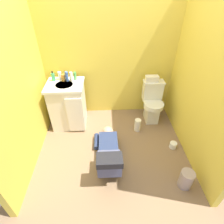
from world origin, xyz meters
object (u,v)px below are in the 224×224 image
object	(u,v)px
bottle_blue	(67,76)
bottle_green	(75,76)
bottle_clear	(60,76)
vanity_cabinet	(68,105)
bottle_amber	(63,78)
toilet_paper_roll	(173,145)
trash_can	(186,179)
bottle_white	(71,77)
faucet	(65,77)
tissue_box	(152,79)
soap_dispenser	(53,77)
toilet	(152,102)
paper_towel_roll	(138,125)
person_plumber	(108,153)

from	to	relation	value
bottle_blue	bottle_green	distance (m)	0.14
bottle_clear	bottle_green	world-z (taller)	bottle_clear
vanity_cabinet	bottle_amber	xyz separation A→B (m)	(-0.03, 0.11, 0.46)
bottle_green	toilet_paper_roll	size ratio (longest dim) A/B	1.22
trash_can	bottle_white	bearing A→B (deg)	137.05
bottle_white	bottle_green	xyz separation A→B (m)	(0.06, 0.05, -0.01)
vanity_cabinet	bottle_white	bearing A→B (deg)	44.96
faucet	tissue_box	size ratio (longest dim) A/B	0.45
trash_can	soap_dispenser	bearing A→B (deg)	141.60
toilet	vanity_cabinet	size ratio (longest dim) A/B	0.91
bottle_amber	paper_towel_roll	size ratio (longest dim) A/B	0.50
toilet	paper_towel_roll	xyz separation A→B (m)	(-0.30, -0.32, -0.25)
bottle_green	tissue_box	bearing A→B (deg)	0.48
faucet	paper_towel_roll	xyz separation A→B (m)	(1.20, -0.40, -0.75)
bottle_green	toilet_paper_roll	bearing A→B (deg)	-28.31
bottle_blue	tissue_box	bearing A→B (deg)	2.45
faucet	paper_towel_roll	world-z (taller)	faucet
tissue_box	soap_dispenser	bearing A→B (deg)	-178.82
bottle_blue	bottle_white	world-z (taller)	bottle_blue
person_plumber	bottle_amber	size ratio (longest dim) A/B	9.30
vanity_cabinet	person_plumber	xyz separation A→B (m)	(0.67, -0.89, -0.24)
person_plumber	trash_can	xyz separation A→B (m)	(0.98, -0.44, -0.05)
soap_dispenser	bottle_white	bearing A→B (deg)	-4.29
toilet_paper_roll	person_plumber	bearing A→B (deg)	-168.66
soap_dispenser	faucet	bearing A→B (deg)	6.01
toilet	trash_can	bearing A→B (deg)	-84.05
bottle_white	bottle_green	bearing A→B (deg)	39.51
bottle_green	paper_towel_roll	xyz separation A→B (m)	(1.04, -0.40, -0.77)
soap_dispenser	bottle_white	xyz separation A→B (m)	(0.30, -0.02, 0.01)
bottle_blue	bottle_green	bearing A→B (deg)	21.62
soap_dispenser	toilet_paper_roll	distance (m)	2.23
vanity_cabinet	trash_can	size ratio (longest dim) A/B	3.14
bottle_amber	trash_can	world-z (taller)	bottle_amber
bottle_amber	toilet_paper_roll	world-z (taller)	bottle_amber
bottle_green	paper_towel_roll	size ratio (longest dim) A/B	0.58
bottle_blue	bottle_white	distance (m)	0.07
toilet	tissue_box	distance (m)	0.44
vanity_cabinet	soap_dispenser	size ratio (longest dim) A/B	4.94
tissue_box	soap_dispenser	distance (m)	1.65
bottle_amber	paper_towel_roll	xyz separation A→B (m)	(1.23, -0.36, -0.76)
toilet_paper_roll	bottle_clear	bearing A→B (deg)	154.75
toilet	bottle_green	xyz separation A→B (m)	(-1.34, 0.08, 0.52)
vanity_cabinet	person_plumber	distance (m)	1.14
soap_dispenser	bottle_amber	size ratio (longest dim) A/B	1.45
bottle_green	toilet	bearing A→B (deg)	-3.40
toilet	soap_dispenser	bearing A→B (deg)	178.09
tissue_box	bottle_white	bearing A→B (deg)	-177.61
faucet	toilet_paper_roll	bearing A→B (deg)	-25.90
tissue_box	bottle_green	xyz separation A→B (m)	(-1.30, -0.01, 0.09)
bottle_green	trash_can	bearing A→B (deg)	-44.89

